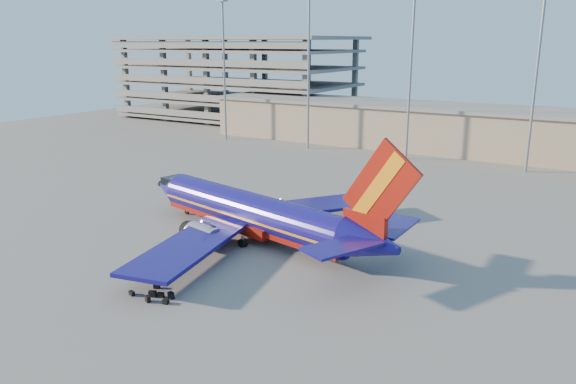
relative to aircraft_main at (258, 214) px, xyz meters
name	(u,v)px	position (x,y,z in m)	size (l,w,h in m)	color
ground	(302,239)	(4.07, 2.37, -2.70)	(220.00, 220.00, 0.00)	slate
terminal_building	(510,132)	(14.07, 60.37, 1.62)	(122.00, 16.00, 8.50)	gray
parking_garage	(238,74)	(-57.93, 76.42, 9.03)	(62.00, 32.00, 21.40)	slate
light_mast_row	(471,58)	(9.07, 48.37, 14.86)	(101.60, 1.60, 28.65)	gray
aircraft_main	(258,214)	(0.00, 0.00, 0.00)	(36.78, 34.98, 12.62)	navy
luggage_pile	(156,295)	(0.80, -16.03, -2.47)	(4.06, 2.78, 0.54)	black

